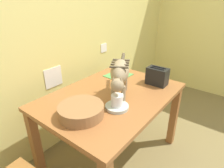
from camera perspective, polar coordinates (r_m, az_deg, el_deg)
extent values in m
cube|color=#E6D775|center=(2.06, -13.83, 16.17)|extent=(4.77, 0.10, 2.50)
cube|color=white|center=(1.99, -17.23, 1.93)|extent=(0.20, 0.01, 0.20)
cube|color=white|center=(2.45, -2.50, 10.81)|extent=(0.11, 0.01, 0.11)
cube|color=#985C2E|center=(1.71, 0.00, -3.57)|extent=(1.27, 0.90, 0.03)
cube|color=brown|center=(1.74, 0.00, -5.08)|extent=(1.19, 0.82, 0.07)
cube|color=#985C2E|center=(2.20, 18.10, -9.20)|extent=(0.07, 0.07, 0.71)
cube|color=#985C2E|center=(1.88, -21.96, -16.54)|extent=(0.07, 0.07, 0.71)
cube|color=#985C2E|center=(2.51, 0.91, -3.25)|extent=(0.07, 0.07, 0.71)
ellipsoid|color=#947F5B|center=(1.58, 2.40, 3.82)|extent=(0.37, 0.30, 0.18)
cube|color=brown|center=(1.64, 2.74, 7.21)|extent=(0.09, 0.14, 0.01)
cube|color=brown|center=(1.58, 2.54, 6.55)|extent=(0.09, 0.14, 0.01)
cube|color=brown|center=(1.52, 2.33, 5.84)|extent=(0.09, 0.14, 0.01)
cube|color=brown|center=(1.47, 2.10, 5.07)|extent=(0.09, 0.14, 0.01)
cylinder|color=#947F5B|center=(1.53, 3.44, -3.24)|extent=(0.04, 0.04, 0.15)
cylinder|color=#947F5B|center=(1.54, 0.31, -3.04)|extent=(0.04, 0.04, 0.15)
cylinder|color=#947F5B|center=(1.75, 4.07, 0.47)|extent=(0.04, 0.04, 0.15)
cylinder|color=#947F5B|center=(1.75, 1.32, 0.62)|extent=(0.04, 0.04, 0.15)
sphere|color=#947F5B|center=(1.40, 1.57, -0.34)|extent=(0.10, 0.10, 0.10)
cone|color=#947F5B|center=(1.38, 2.74, 1.21)|extent=(0.04, 0.04, 0.04)
cone|color=#947F5B|center=(1.39, 0.44, 1.33)|extent=(0.04, 0.04, 0.04)
cylinder|color=brown|center=(1.82, 3.22, 7.34)|extent=(0.20, 0.13, 0.08)
cylinder|color=#AFBBAD|center=(1.49, 1.48, -6.85)|extent=(0.19, 0.19, 0.03)
cylinder|color=silver|center=(1.46, 1.51, -4.92)|extent=(0.09, 0.09, 0.09)
torus|color=silver|center=(1.50, 2.83, -3.89)|extent=(0.06, 0.01, 0.06)
cube|color=#519B4C|center=(2.10, 1.93, 2.68)|extent=(0.28, 0.24, 0.01)
cube|color=#3786BE|center=(1.52, -11.13, -6.98)|extent=(0.18, 0.13, 0.02)
cube|color=silver|center=(1.52, -10.87, -6.15)|extent=(0.19, 0.14, 0.02)
cylinder|color=olive|center=(1.41, -9.28, -7.92)|extent=(0.34, 0.34, 0.09)
cylinder|color=#422D1A|center=(1.41, -9.30, -7.77)|extent=(0.27, 0.27, 0.07)
cube|color=black|center=(1.91, 13.45, 2.28)|extent=(0.12, 0.20, 0.17)
cube|color=black|center=(1.86, 13.43, 4.57)|extent=(0.02, 0.14, 0.01)
cube|color=black|center=(1.89, 14.00, 4.93)|extent=(0.02, 0.14, 0.01)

